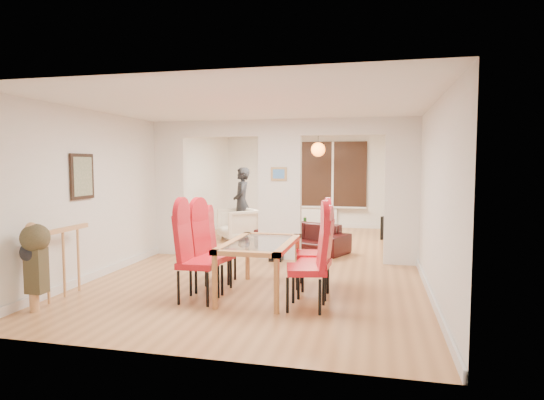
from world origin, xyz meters
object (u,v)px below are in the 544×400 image
(dining_chair_ra, at_px, (306,262))
(dining_chair_rb, at_px, (314,257))
(armchair, at_px, (238,224))
(television, at_px, (386,226))
(person, at_px, (242,203))
(dining_chair_la, at_px, (198,256))
(sofa, at_px, (301,237))
(dining_table, at_px, (260,268))
(coffee_table, at_px, (311,234))
(bottle, at_px, (305,223))
(dining_chair_lb, at_px, (214,250))
(bowl, at_px, (306,228))
(dining_chair_lc, at_px, (221,249))
(dining_chair_rc, at_px, (312,249))

(dining_chair_ra, bearing_deg, dining_chair_rb, 75.65)
(armchair, height_order, television, armchair)
(dining_chair_ra, height_order, person, person)
(dining_chair_la, xyz_separation_m, television, (2.47, 5.91, -0.31))
(dining_chair_ra, relative_size, sofa, 0.61)
(dining_table, relative_size, dining_chair_rb, 1.45)
(dining_chair_ra, relative_size, person, 0.69)
(person, bearing_deg, armchair, -15.18)
(coffee_table, distance_m, bottle, 0.31)
(dining_chair_lb, bearing_deg, television, 75.79)
(bottle, bearing_deg, coffee_table, 35.10)
(dining_chair_ra, distance_m, bottle, 5.29)
(dining_chair_ra, bearing_deg, coffee_table, 85.00)
(dining_table, distance_m, dining_chair_ra, 0.88)
(sofa, bearing_deg, armchair, 173.20)
(dining_chair_lb, relative_size, dining_chair_ra, 0.98)
(dining_chair_ra, relative_size, dining_chair_rb, 1.09)
(dining_chair_lb, height_order, coffee_table, dining_chair_lb)
(person, distance_m, bowl, 1.67)
(armchair, bearing_deg, dining_chair_rb, -9.33)
(bowl, bearing_deg, person, -170.65)
(dining_chair_la, bearing_deg, dining_chair_lc, 89.90)
(dining_chair_rc, bearing_deg, person, 107.77)
(dining_chair_la, xyz_separation_m, dining_chair_lb, (0.02, 0.50, -0.02))
(dining_chair_lc, relative_size, dining_chair_rb, 0.94)
(coffee_table, bearing_deg, armchair, -160.03)
(dining_chair_la, xyz_separation_m, sofa, (0.74, 3.74, -0.31))
(coffee_table, bearing_deg, dining_chair_lb, -98.33)
(dining_chair_lb, height_order, television, dining_chair_lb)
(dining_chair_rc, distance_m, bowl, 4.36)
(dining_chair_ra, height_order, sofa, dining_chair_ra)
(dining_chair_lb, bearing_deg, person, 111.96)
(television, bearing_deg, armchair, 133.70)
(dining_table, relative_size, person, 0.92)
(dining_table, relative_size, television, 1.63)
(dining_table, xyz_separation_m, bottle, (-0.11, 4.73, 0.01))
(dining_chair_la, distance_m, dining_chair_rb, 1.53)
(dining_chair_rb, height_order, bowl, dining_chair_rb)
(dining_table, relative_size, bowl, 6.95)
(dining_chair_rc, distance_m, coffee_table, 4.40)
(dining_chair_ra, distance_m, bowl, 5.34)
(dining_chair_la, bearing_deg, dining_chair_rc, 33.90)
(dining_chair_lb, xyz_separation_m, dining_chair_lc, (-0.06, 0.49, -0.07))
(dining_chair_ra, xyz_separation_m, dining_chair_rb, (0.02, 0.54, -0.05))
(coffee_table, bearing_deg, dining_chair_ra, -82.69)
(dining_chair_lb, height_order, person, person)
(bottle, bearing_deg, person, -172.35)
(person, bearing_deg, coffee_table, 84.62)
(dining_chair_rc, height_order, bottle, dining_chair_rc)
(dining_chair_lc, bearing_deg, dining_chair_ra, -41.58)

